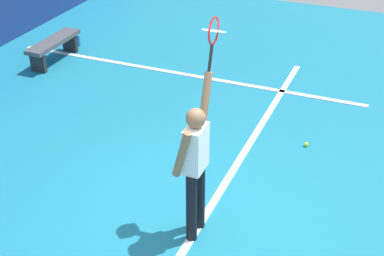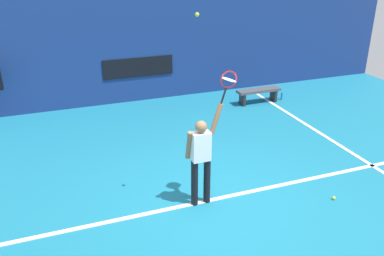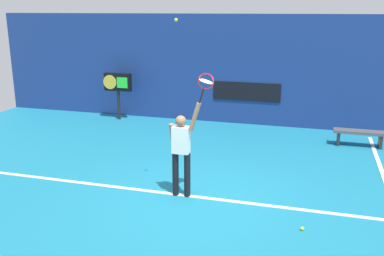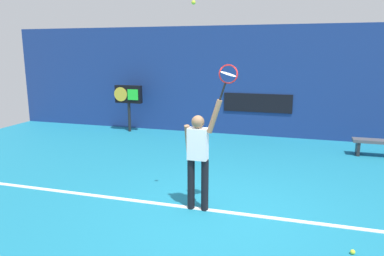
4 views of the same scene
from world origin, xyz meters
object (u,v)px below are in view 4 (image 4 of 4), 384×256
(tennis_player, at_px, (198,154))
(court_bench, at_px, (381,144))
(scoreboard_clock, at_px, (128,96))
(spare_ball, at_px, (353,252))
(tennis_racket, at_px, (228,76))
(tennis_ball, at_px, (193,2))

(tennis_player, bearing_deg, court_bench, 50.51)
(scoreboard_clock, xyz_separation_m, spare_ball, (6.46, -6.26, -1.20))
(court_bench, xyz_separation_m, spare_ball, (-1.29, -5.35, -0.30))
(tennis_racket, xyz_separation_m, tennis_ball, (-0.58, 0.01, 1.15))
(tennis_racket, xyz_separation_m, scoreboard_clock, (-4.50, 5.46, -1.12))
(tennis_racket, distance_m, spare_ball, 3.14)
(tennis_player, relative_size, scoreboard_clock, 1.24)
(court_bench, bearing_deg, spare_ball, -103.56)
(scoreboard_clock, bearing_deg, tennis_ball, -54.25)
(scoreboard_clock, distance_m, court_bench, 7.85)
(tennis_racket, relative_size, scoreboard_clock, 0.39)
(spare_ball, bearing_deg, court_bench, 76.44)
(tennis_player, xyz_separation_m, spare_ball, (2.45, -0.81, -0.98))
(tennis_ball, bearing_deg, tennis_racket, -0.92)
(tennis_racket, bearing_deg, tennis_ball, 179.08)
(tennis_player, relative_size, spare_ball, 29.08)
(tennis_ball, xyz_separation_m, scoreboard_clock, (-3.92, 5.45, -2.27))
(tennis_racket, height_order, scoreboard_clock, tennis_racket)
(scoreboard_clock, bearing_deg, tennis_racket, -50.50)
(court_bench, height_order, spare_ball, court_bench)
(court_bench, distance_m, spare_ball, 5.51)
(tennis_player, relative_size, tennis_ball, 29.08)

